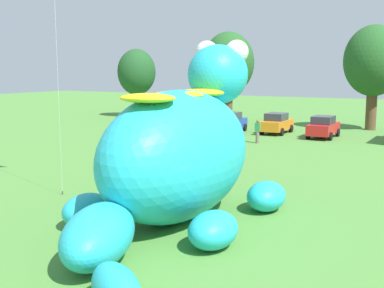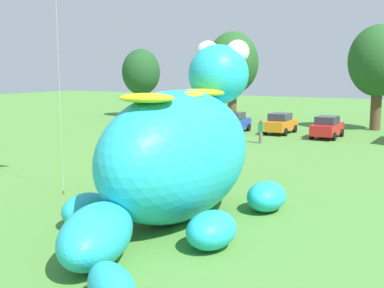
% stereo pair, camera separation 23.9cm
% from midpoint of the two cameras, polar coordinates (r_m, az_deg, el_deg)
% --- Properties ---
extents(ground_plane, '(160.00, 160.00, 0.00)m').
position_cam_midpoint_polar(ground_plane, '(16.65, -2.96, -10.01)').
color(ground_plane, '#4C8438').
extents(giant_inflatable_creature, '(6.80, 12.53, 6.52)m').
position_cam_midpoint_polar(giant_inflatable_creature, '(17.48, -1.93, -1.04)').
color(giant_inflatable_creature, '#23B2C6').
rests_on(giant_inflatable_creature, ground).
extents(car_silver, '(2.07, 4.17, 1.72)m').
position_cam_midpoint_polar(car_silver, '(44.26, 1.30, 2.87)').
color(car_silver, '#B7BABF').
rests_on(car_silver, ground).
extents(car_blue, '(2.18, 4.22, 1.72)m').
position_cam_midpoint_polar(car_blue, '(41.96, 4.31, 2.53)').
color(car_blue, '#2347B7').
rests_on(car_blue, ground).
extents(car_orange, '(1.96, 4.11, 1.72)m').
position_cam_midpoint_polar(car_orange, '(41.69, 9.62, 2.39)').
color(car_orange, orange).
rests_on(car_orange, ground).
extents(car_red, '(1.95, 4.10, 1.72)m').
position_cam_midpoint_polar(car_red, '(39.81, 14.81, 1.93)').
color(car_red, red).
rests_on(car_red, ground).
extents(tree_far_left, '(4.27, 4.27, 7.58)m').
position_cam_midpoint_polar(tree_far_left, '(56.07, -6.56, 8.23)').
color(tree_far_left, brown).
rests_on(tree_far_left, ground).
extents(tree_left, '(5.05, 5.05, 8.96)m').
position_cam_midpoint_polar(tree_left, '(48.88, 4.10, 9.27)').
color(tree_left, brown).
rests_on(tree_left, ground).
extents(tree_mid_left, '(5.17, 5.17, 9.17)m').
position_cam_midpoint_polar(tree_mid_left, '(46.16, 20.19, 8.97)').
color(tree_mid_left, brown).
rests_on(tree_mid_left, ground).
extents(spectator_mid_field, '(0.38, 0.26, 1.71)m').
position_cam_midpoint_polar(spectator_mid_field, '(35.97, 7.42, 1.44)').
color(spectator_mid_field, '#726656').
rests_on(spectator_mid_field, ground).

